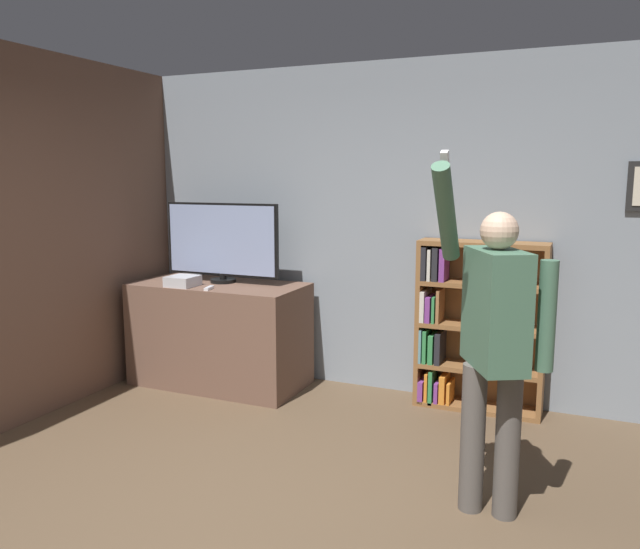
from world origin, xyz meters
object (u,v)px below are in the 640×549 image
(game_console, at_px, (183,281))
(bookshelf, at_px, (468,327))
(person, at_px, (494,336))
(television, at_px, (222,242))

(game_console, height_order, bookshelf, bookshelf)
(bookshelf, bearing_deg, person, -75.56)
(bookshelf, relative_size, person, 0.68)
(bookshelf, bearing_deg, television, -173.99)
(television, relative_size, person, 0.56)
(game_console, relative_size, person, 0.12)
(television, bearing_deg, game_console, -125.71)
(television, distance_m, game_console, 0.47)
(game_console, xyz_separation_m, bookshelf, (2.27, 0.51, -0.29))
(television, height_order, bookshelf, television)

